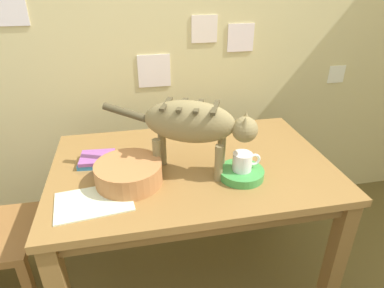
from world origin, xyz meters
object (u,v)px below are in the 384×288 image
object	(u,v)px
coffee_mug	(243,161)
magazine	(94,202)
book_stack	(97,159)
cat	(194,124)
saucer_bowl	(241,173)
dining_table	(192,180)
wicker_basket	(129,173)

from	to	relation	value
coffee_mug	magazine	bearing A→B (deg)	-174.61
book_stack	cat	bearing A→B (deg)	-21.01
saucer_bowl	coffee_mug	distance (m)	0.06
coffee_mug	magazine	xyz separation A→B (m)	(-0.62, -0.06, -0.07)
saucer_bowl	book_stack	size ratio (longest dim) A/B	1.15
dining_table	saucer_bowl	size ratio (longest dim) A/B	6.55
book_stack	magazine	bearing A→B (deg)	-89.62
saucer_bowl	coffee_mug	size ratio (longest dim) A/B	1.59
dining_table	book_stack	xyz separation A→B (m)	(-0.43, 0.09, 0.11)
magazine	book_stack	xyz separation A→B (m)	(-0.00, 0.30, 0.02)
magazine	book_stack	size ratio (longest dim) A/B	1.71
dining_table	coffee_mug	distance (m)	0.30
dining_table	coffee_mug	size ratio (longest dim) A/B	10.40
cat	book_stack	size ratio (longest dim) A/B	3.63
cat	wicker_basket	bearing A→B (deg)	-60.85
cat	book_stack	bearing A→B (deg)	-88.05
dining_table	saucer_bowl	xyz separation A→B (m)	(0.19, -0.16, 0.11)
cat	saucer_bowl	world-z (taller)	cat
magazine	cat	bearing A→B (deg)	11.61
dining_table	saucer_bowl	world-z (taller)	saucer_bowl
magazine	book_stack	distance (m)	0.30
dining_table	magazine	bearing A→B (deg)	-153.52
cat	magazine	world-z (taller)	cat
cat	magazine	bearing A→B (deg)	-48.71
dining_table	wicker_basket	xyz separation A→B (m)	(-0.29, -0.11, 0.14)
book_stack	wicker_basket	distance (m)	0.24
saucer_bowl	magazine	bearing A→B (deg)	-174.58
dining_table	magazine	size ratio (longest dim) A/B	4.39
coffee_mug	book_stack	size ratio (longest dim) A/B	0.72
coffee_mug	wicker_basket	size ratio (longest dim) A/B	0.44
book_stack	dining_table	bearing A→B (deg)	-11.65
coffee_mug	book_stack	bearing A→B (deg)	158.49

